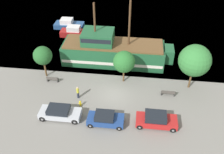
# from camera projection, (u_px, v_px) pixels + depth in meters

# --- Properties ---
(ground_plane) EXTENTS (160.00, 160.00, 0.00)m
(ground_plane) POSITION_uv_depth(u_px,v_px,m) (114.00, 94.00, 31.75)
(ground_plane) COLOR gray
(pirate_ship) EXTENTS (16.05, 4.61, 10.03)m
(pirate_ship) POSITION_uv_depth(u_px,v_px,m) (113.00, 51.00, 36.64)
(pirate_ship) COLOR #1E5633
(pirate_ship) RESTS_ON water_surface
(moored_boat_dockside) EXTENTS (5.54, 1.97, 1.82)m
(moored_boat_dockside) POSITION_uv_depth(u_px,v_px,m) (76.00, 32.00, 43.84)
(moored_boat_dockside) COLOR maroon
(moored_boat_dockside) RESTS_ON water_surface
(moored_boat_outer) EXTENTS (5.38, 2.35, 1.71)m
(moored_boat_outer) POSITION_uv_depth(u_px,v_px,m) (69.00, 24.00, 46.49)
(moored_boat_outer) COLOR navy
(moored_boat_outer) RESTS_ON water_surface
(parked_car_curb_front) EXTENTS (4.47, 1.90, 1.62)m
(parked_car_curb_front) POSITION_uv_depth(u_px,v_px,m) (156.00, 120.00, 27.19)
(parked_car_curb_front) COLOR #B21E1E
(parked_car_curb_front) RESTS_ON ground_plane
(parked_car_curb_mid) EXTENTS (4.02, 1.85, 1.42)m
(parked_car_curb_mid) POSITION_uv_depth(u_px,v_px,m) (105.00, 119.00, 27.41)
(parked_car_curb_mid) COLOR navy
(parked_car_curb_mid) RESTS_ON ground_plane
(parked_car_curb_rear) EXTENTS (4.69, 1.89, 1.45)m
(parked_car_curb_rear) POSITION_uv_depth(u_px,v_px,m) (60.00, 113.00, 28.14)
(parked_car_curb_rear) COLOR #B7BCC6
(parked_car_curb_rear) RESTS_ON ground_plane
(fire_hydrant) EXTENTS (0.42, 0.25, 0.76)m
(fire_hydrant) POSITION_uv_depth(u_px,v_px,m) (80.00, 103.00, 29.82)
(fire_hydrant) COLOR yellow
(fire_hydrant) RESTS_ON ground_plane
(bench_promenade_east) EXTENTS (1.73, 0.45, 0.85)m
(bench_promenade_east) POSITION_uv_depth(u_px,v_px,m) (168.00, 93.00, 31.29)
(bench_promenade_east) COLOR #4C4742
(bench_promenade_east) RESTS_ON ground_plane
(bench_promenade_west) EXTENTS (1.52, 0.45, 0.85)m
(bench_promenade_west) POSITION_uv_depth(u_px,v_px,m) (52.00, 79.00, 33.56)
(bench_promenade_west) COLOR #4C4742
(bench_promenade_west) RESTS_ON ground_plane
(pedestrian_walking_near) EXTENTS (0.32, 0.32, 1.71)m
(pedestrian_walking_near) POSITION_uv_depth(u_px,v_px,m) (78.00, 92.00, 30.71)
(pedestrian_walking_near) COLOR #232838
(pedestrian_walking_near) RESTS_ON ground_plane
(tree_row_east) EXTENTS (2.51, 2.51, 4.57)m
(tree_row_east) POSITION_uv_depth(u_px,v_px,m) (43.00, 56.00, 32.88)
(tree_row_east) COLOR brown
(tree_row_east) RESTS_ON ground_plane
(tree_row_mideast) EXTENTS (2.87, 2.87, 4.57)m
(tree_row_mideast) POSITION_uv_depth(u_px,v_px,m) (124.00, 62.00, 32.03)
(tree_row_mideast) COLOR brown
(tree_row_mideast) RESTS_ON ground_plane
(tree_row_midwest) EXTENTS (3.98, 3.98, 6.17)m
(tree_row_midwest) POSITION_uv_depth(u_px,v_px,m) (195.00, 61.00, 30.36)
(tree_row_midwest) COLOR brown
(tree_row_midwest) RESTS_ON ground_plane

